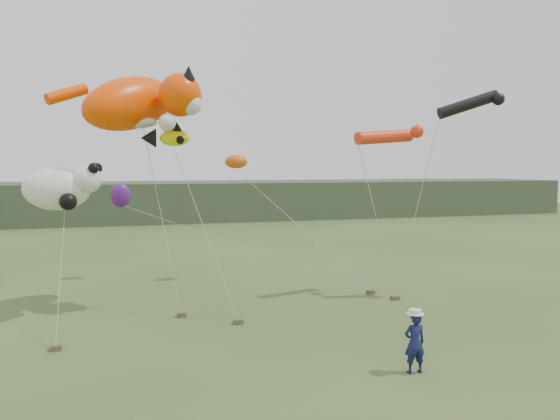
# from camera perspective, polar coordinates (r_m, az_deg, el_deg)

# --- Properties ---
(ground) EXTENTS (120.00, 120.00, 0.00)m
(ground) POSITION_cam_1_polar(r_m,az_deg,el_deg) (17.11, 4.39, -15.13)
(ground) COLOR #385123
(ground) RESTS_ON ground
(headland) EXTENTS (90.00, 13.00, 4.00)m
(headland) POSITION_cam_1_polar(r_m,az_deg,el_deg) (59.94, -13.61, 0.83)
(headland) COLOR #2D3D28
(headland) RESTS_ON ground
(festival_attendant) EXTENTS (0.64, 0.44, 1.71)m
(festival_attendant) POSITION_cam_1_polar(r_m,az_deg,el_deg) (16.10, 13.89, -13.32)
(festival_attendant) COLOR #131848
(festival_attendant) RESTS_ON ground
(sandbag_anchors) EXTENTS (13.69, 4.45, 0.17)m
(sandbag_anchors) POSITION_cam_1_polar(r_m,az_deg,el_deg) (21.62, -1.77, -10.64)
(sandbag_anchors) COLOR brown
(sandbag_anchors) RESTS_ON ground
(cat_kite) EXTENTS (6.13, 4.81, 3.15)m
(cat_kite) POSITION_cam_1_polar(r_m,az_deg,el_deg) (23.10, -14.29, 10.85)
(cat_kite) COLOR #FF4500
(cat_kite) RESTS_ON ground
(fish_kite) EXTENTS (1.93, 1.33, 1.02)m
(fish_kite) POSITION_cam_1_polar(r_m,az_deg,el_deg) (22.39, -11.91, 7.43)
(fish_kite) COLOR #D3D503
(fish_kite) RESTS_ON ground
(tube_kites) EXTENTS (6.19, 2.89, 2.40)m
(tube_kites) POSITION_cam_1_polar(r_m,az_deg,el_deg) (25.14, 14.85, 8.82)
(tube_kites) COLOR black
(tube_kites) RESTS_ON ground
(panda_kite) EXTENTS (2.91, 1.88, 1.81)m
(panda_kite) POSITION_cam_1_polar(r_m,az_deg,el_deg) (22.34, -21.86, 2.19)
(panda_kite) COLOR white
(panda_kite) RESTS_ON ground
(misc_kites) EXTENTS (6.72, 2.53, 2.66)m
(misc_kites) POSITION_cam_1_polar(r_m,az_deg,el_deg) (28.28, -11.90, 2.84)
(misc_kites) COLOR #DE520D
(misc_kites) RESTS_ON ground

